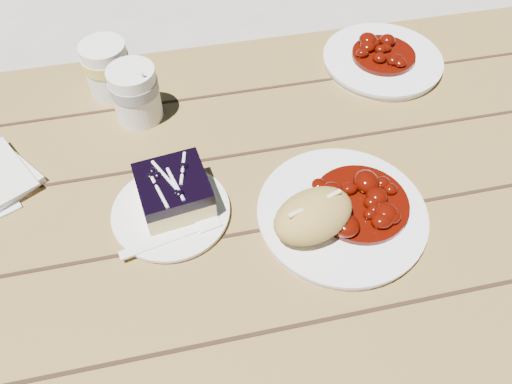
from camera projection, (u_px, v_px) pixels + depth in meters
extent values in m
plane|color=#ACA69B|center=(260.00, 354.00, 1.40)|extent=(60.00, 60.00, 0.00)
cube|color=brown|center=(263.00, 197.00, 0.83)|extent=(2.00, 0.80, 0.05)
cube|color=brown|center=(213.00, 84.00, 1.45)|extent=(1.80, 0.25, 0.04)
cube|color=brown|center=(445.00, 105.00, 1.73)|extent=(0.06, 0.06, 0.42)
cylinder|color=white|center=(341.00, 214.00, 0.77)|extent=(0.26, 0.26, 0.02)
ellipsoid|color=#AF8D43|center=(313.00, 215.00, 0.72)|extent=(0.15, 0.12, 0.06)
cylinder|color=white|center=(171.00, 212.00, 0.78)|extent=(0.18, 0.18, 0.01)
cube|color=#F6E486|center=(175.00, 195.00, 0.77)|extent=(0.12, 0.12, 0.03)
cube|color=black|center=(172.00, 184.00, 0.75)|extent=(0.12, 0.12, 0.02)
cylinder|color=white|center=(136.00, 94.00, 0.88)|extent=(0.08, 0.08, 0.10)
cylinder|color=white|center=(382.00, 61.00, 1.01)|extent=(0.23, 0.23, 0.02)
cylinder|color=white|center=(108.00, 69.00, 0.92)|extent=(0.08, 0.08, 0.10)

